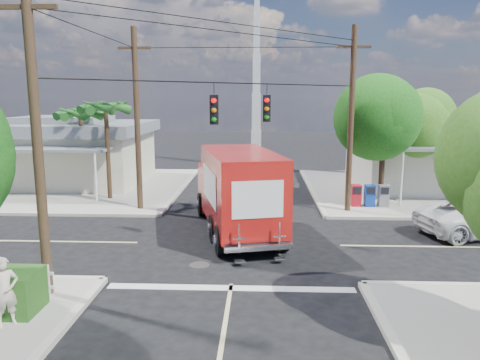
{
  "coord_description": "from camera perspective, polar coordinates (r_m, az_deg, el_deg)",
  "views": [
    {
      "loc": [
        0.88,
        -17.61,
        5.72
      ],
      "look_at": [
        0.0,
        2.0,
        2.2
      ],
      "focal_mm": 35.0,
      "sensor_mm": 36.0,
      "label": 1
    }
  ],
  "objects": [
    {
      "name": "ground",
      "position": [
        18.54,
        -0.28,
        -7.81
      ],
      "size": [
        120.0,
        120.0,
        0.0
      ],
      "primitive_type": "plane",
      "color": "black",
      "rests_on": "ground"
    },
    {
      "name": "sidewalk_ne",
      "position": [
        30.72,
        21.51,
        -1.15
      ],
      "size": [
        14.12,
        14.12,
        0.14
      ],
      "color": "#A49F94",
      "rests_on": "ground"
    },
    {
      "name": "sidewalk_nw",
      "position": [
        31.34,
        -19.52,
        -0.81
      ],
      "size": [
        14.12,
        14.12,
        0.14
      ],
      "color": "#A49F94",
      "rests_on": "ground"
    },
    {
      "name": "road_markings",
      "position": [
        17.15,
        -0.52,
        -9.31
      ],
      "size": [
        32.0,
        32.0,
        0.01
      ],
      "color": "beige",
      "rests_on": "ground"
    },
    {
      "name": "building_ne",
      "position": [
        31.96,
        23.91,
        3.19
      ],
      "size": [
        11.8,
        10.2,
        4.5
      ],
      "color": "beige",
      "rests_on": "sidewalk_ne"
    },
    {
      "name": "building_nw",
      "position": [
        32.9,
        -20.53,
        3.41
      ],
      "size": [
        10.8,
        10.2,
        4.3
      ],
      "color": "beige",
      "rests_on": "sidewalk_nw"
    },
    {
      "name": "radio_tower",
      "position": [
        37.62,
        2.02,
        10.04
      ],
      "size": [
        0.8,
        0.8,
        17.0
      ],
      "color": "silver",
      "rests_on": "ground"
    },
    {
      "name": "tree_ne_front",
      "position": [
        25.2,
        17.26,
        7.54
      ],
      "size": [
        4.21,
        4.14,
        6.66
      ],
      "color": "#422D1C",
      "rests_on": "sidewalk_ne"
    },
    {
      "name": "tree_ne_back",
      "position": [
        28.08,
        21.24,
        6.35
      ],
      "size": [
        3.77,
        3.66,
        5.82
      ],
      "color": "#422D1C",
      "rests_on": "sidewalk_ne"
    },
    {
      "name": "palm_nw_front",
      "position": [
        26.48,
        -16.05,
        8.31
      ],
      "size": [
        3.01,
        3.08,
        5.59
      ],
      "color": "#422D1C",
      "rests_on": "sidewalk_nw"
    },
    {
      "name": "palm_nw_back",
      "position": [
        28.59,
        -18.9,
        7.52
      ],
      "size": [
        3.01,
        3.08,
        5.19
      ],
      "color": "#422D1C",
      "rests_on": "sidewalk_nw"
    },
    {
      "name": "utility_poles",
      "position": [
        19.4,
        -4.77,
        7.04
      ],
      "size": [
        12.0,
        10.68,
        9.0
      ],
      "color": "#473321",
      "rests_on": "ground"
    },
    {
      "name": "vending_boxes",
      "position": [
        24.98,
        15.52,
        -1.83
      ],
      "size": [
        1.9,
        0.5,
        1.1
      ],
      "color": "#A6121F",
      "rests_on": "sidewalk_ne"
    },
    {
      "name": "delivery_truck",
      "position": [
        19.68,
        -0.33,
        -1.32
      ],
      "size": [
        4.29,
        8.52,
        3.54
      ],
      "color": "black",
      "rests_on": "ground"
    },
    {
      "name": "pedestrian",
      "position": [
        13.07,
        -26.73,
        -12.08
      ],
      "size": [
        0.75,
        0.74,
        1.75
      ],
      "primitive_type": "imported",
      "rotation": [
        0.0,
        0.0,
        0.74
      ],
      "color": "beige",
      "rests_on": "sidewalk_sw"
    }
  ]
}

